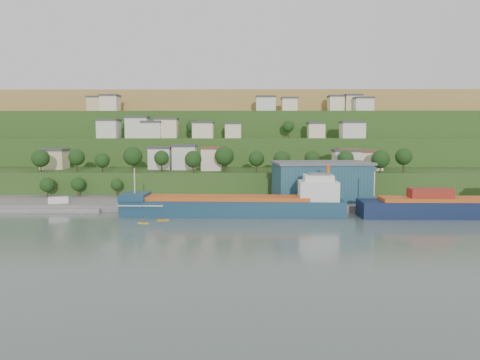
{
  "coord_description": "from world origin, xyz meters",
  "views": [
    {
      "loc": [
        9.92,
        -126.28,
        23.9
      ],
      "look_at": [
        7.71,
        15.0,
        9.95
      ],
      "focal_mm": 35.0,
      "sensor_mm": 36.0,
      "label": 1
    }
  ],
  "objects_px": {
    "caravan": "(59,201)",
    "kayak_orange": "(163,219)",
    "cargo_ship_far": "(473,208)",
    "warehouse": "(321,181)",
    "cargo_ship_near": "(240,206)"
  },
  "relations": [
    {
      "from": "caravan",
      "to": "kayak_orange",
      "type": "bearing_deg",
      "value": -44.99
    },
    {
      "from": "warehouse",
      "to": "cargo_ship_near",
      "type": "bearing_deg",
      "value": -151.02
    },
    {
      "from": "warehouse",
      "to": "caravan",
      "type": "distance_m",
      "value": 84.95
    },
    {
      "from": "warehouse",
      "to": "caravan",
      "type": "bearing_deg",
      "value": 179.82
    },
    {
      "from": "warehouse",
      "to": "caravan",
      "type": "xyz_separation_m",
      "value": [
        -84.3,
        -8.68,
        -5.83
      ]
    },
    {
      "from": "kayak_orange",
      "to": "caravan",
      "type": "bearing_deg",
      "value": 136.65
    },
    {
      "from": "cargo_ship_far",
      "to": "caravan",
      "type": "distance_m",
      "value": 125.74
    },
    {
      "from": "cargo_ship_near",
      "to": "caravan",
      "type": "xyz_separation_m",
      "value": [
        -57.73,
        9.95,
        -0.07
      ]
    },
    {
      "from": "cargo_ship_far",
      "to": "kayak_orange",
      "type": "bearing_deg",
      "value": -175.58
    },
    {
      "from": "cargo_ship_far",
      "to": "kayak_orange",
      "type": "relative_size",
      "value": 17.57
    },
    {
      "from": "cargo_ship_near",
      "to": "caravan",
      "type": "relative_size",
      "value": 10.86
    },
    {
      "from": "kayak_orange",
      "to": "cargo_ship_far",
      "type": "bearing_deg",
      "value": -12.28
    },
    {
      "from": "cargo_ship_far",
      "to": "caravan",
      "type": "xyz_separation_m",
      "value": [
        -125.22,
        11.42,
        -0.0
      ]
    },
    {
      "from": "cargo_ship_far",
      "to": "caravan",
      "type": "height_order",
      "value": "cargo_ship_far"
    },
    {
      "from": "warehouse",
      "to": "caravan",
      "type": "relative_size",
      "value": 5.47
    }
  ]
}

